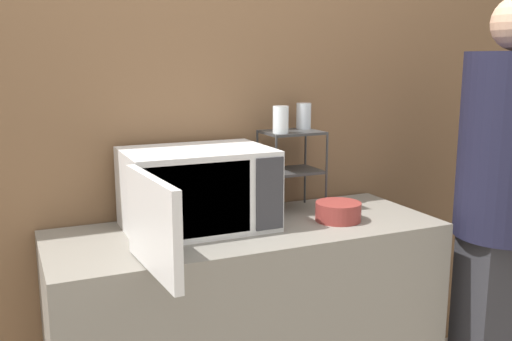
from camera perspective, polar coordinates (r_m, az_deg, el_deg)
name	(u,v)px	position (r m, az deg, el deg)	size (l,w,h in m)	color
wall_back	(217,125)	(2.54, -3.88, 4.58)	(8.00, 0.06, 2.60)	brown
counter	(248,333)	(2.47, -0.78, -15.97)	(1.57, 0.60, 0.92)	gray
microwave	(196,190)	(2.24, -6.05, -1.98)	(0.60, 0.84, 0.32)	silver
dish_rack	(292,154)	(2.51, 3.58, 1.66)	(0.25, 0.20, 0.36)	#333333
glass_front_left	(281,120)	(2.40, 2.48, 5.10)	(0.07, 0.07, 0.12)	silver
glass_back_right	(304,116)	(2.57, 4.79, 5.46)	(0.07, 0.07, 0.12)	silver
bowl	(338,212)	(2.41, 8.22, -4.11)	(0.19, 0.19, 0.08)	maroon
person	(505,194)	(2.62, 23.61, -2.17)	(0.40, 0.40, 1.84)	#2D2D33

